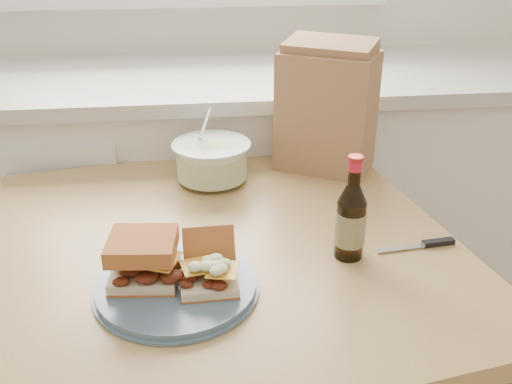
{
  "coord_description": "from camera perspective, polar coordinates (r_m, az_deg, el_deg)",
  "views": [
    {
      "loc": [
        -0.02,
        -0.04,
        1.39
      ],
      "look_at": [
        0.11,
        1.02,
        0.86
      ],
      "focal_mm": 40.0,
      "sensor_mm": 36.0,
      "label": 1
    }
  ],
  "objects": [
    {
      "name": "plate",
      "position": [
        1.04,
        -7.93,
        -9.36
      ],
      "size": [
        0.28,
        0.28,
        0.02
      ],
      "primitive_type": "cylinder",
      "color": "#485D74",
      "rests_on": "dining_table"
    },
    {
      "name": "sandwich_right",
      "position": [
        1.01,
        -4.74,
        -7.44
      ],
      "size": [
        0.1,
        0.14,
        0.08
      ],
      "rotation": [
        0.0,
        0.0,
        0.03
      ],
      "color": "beige",
      "rests_on": "plate"
    },
    {
      "name": "knife",
      "position": [
        1.21,
        16.89,
        -4.98
      ],
      "size": [
        0.17,
        0.03,
        0.01
      ],
      "rotation": [
        0.0,
        0.0,
        0.1
      ],
      "color": "silver",
      "rests_on": "dining_table"
    },
    {
      "name": "paper_bag",
      "position": [
        1.47,
        7.08,
        7.96
      ],
      "size": [
        0.28,
        0.25,
        0.3
      ],
      "primitive_type": "cube",
      "rotation": [
        0.0,
        0.0,
        -0.53
      ],
      "color": "#A06F4D",
      "rests_on": "dining_table"
    },
    {
      "name": "cabinet_run",
      "position": [
        1.97,
        -5.47,
        -1.45
      ],
      "size": [
        2.5,
        0.64,
        0.94
      ],
      "color": "silver",
      "rests_on": "ground"
    },
    {
      "name": "sandwich_left",
      "position": [
        1.02,
        -11.19,
        -6.57
      ],
      "size": [
        0.13,
        0.12,
        0.09
      ],
      "rotation": [
        0.0,
        0.0,
        -0.1
      ],
      "color": "beige",
      "rests_on": "plate"
    },
    {
      "name": "dining_table",
      "position": [
        1.24,
        -3.26,
        -9.38
      ],
      "size": [
        1.07,
        1.07,
        0.78
      ],
      "rotation": [
        0.0,
        0.0,
        0.17
      ],
      "color": "tan",
      "rests_on": "ground"
    },
    {
      "name": "coleslaw_bowl",
      "position": [
        1.41,
        -4.43,
        2.95
      ],
      "size": [
        0.19,
        0.19,
        0.19
      ],
      "color": "silver",
      "rests_on": "dining_table"
    },
    {
      "name": "beer_bottle",
      "position": [
        1.1,
        9.45,
        -2.78
      ],
      "size": [
        0.06,
        0.06,
        0.21
      ],
      "rotation": [
        0.0,
        0.0,
        -0.12
      ],
      "color": "black",
      "rests_on": "dining_table"
    }
  ]
}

